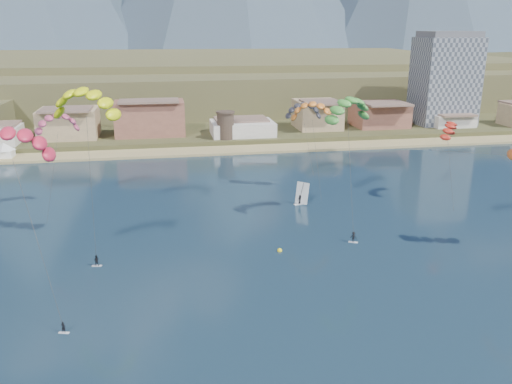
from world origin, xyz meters
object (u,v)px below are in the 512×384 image
kitesurfer_red (10,139)px  windsurfer (301,197)px  kitesurfer_green (349,107)px  watchtower (226,125)px  buoy (280,250)px  apartment_tower (445,79)px  kitesurfer_yellow (85,99)px

kitesurfer_red → windsurfer: (46.54, 32.90, -20.71)m
kitesurfer_red → kitesurfer_green: 56.66m
kitesurfer_red → watchtower: bearing=67.8°
windsurfer → buoy: bearing=-112.6°
apartment_tower → kitesurfer_yellow: bearing=-141.7°
apartment_tower → kitesurfer_green: (-66.08, -85.22, 3.97)m
watchtower → windsurfer: 61.31m
kitesurfer_red → kitesurfer_green: (52.12, 22.22, -0.40)m
apartment_tower → windsurfer: bearing=-133.9°
apartment_tower → kitesurfer_red: apartment_tower is taller
kitesurfer_green → kitesurfer_red: bearing=-156.9°
kitesurfer_green → windsurfer: bearing=117.6°
windsurfer → buoy: size_ratio=5.80×
watchtower → kitesurfer_green: kitesurfer_green is taller
watchtower → kitesurfer_red: bearing=-112.2°
watchtower → kitesurfer_yellow: bearing=-112.9°
kitesurfer_red → kitesurfer_yellow: 20.65m
kitesurfer_yellow → kitesurfer_green: (45.28, 2.88, -2.80)m
apartment_tower → kitesurfer_yellow: apartment_tower is taller
kitesurfer_yellow → windsurfer: size_ratio=5.92×
kitesurfer_red → windsurfer: kitesurfer_red is taller
kitesurfer_yellow → buoy: bearing=-17.6°
buoy → kitesurfer_yellow: bearing=162.4°
kitesurfer_yellow → kitesurfer_green: kitesurfer_yellow is taller
watchtower → buoy: size_ratio=10.68×
kitesurfer_red → kitesurfer_yellow: bearing=70.5°
kitesurfer_red → buoy: size_ratio=31.68×
kitesurfer_red → windsurfer: bearing=35.3°
buoy → kitesurfer_red: bearing=-165.1°
kitesurfer_red → kitesurfer_green: bearing=23.1°
kitesurfer_red → kitesurfer_yellow: size_ratio=0.92×
kitesurfer_yellow → watchtower: bearing=67.1°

